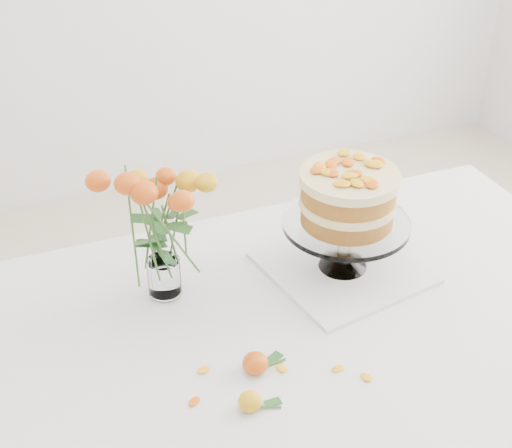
{
  "coord_description": "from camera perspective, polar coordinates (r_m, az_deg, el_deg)",
  "views": [
    {
      "loc": [
        -0.52,
        -1.0,
        1.73
      ],
      "look_at": [
        -0.07,
        0.17,
        0.91
      ],
      "focal_mm": 50.0,
      "sensor_mm": 36.0,
      "label": 1
    }
  ],
  "objects": [
    {
      "name": "rose_vase",
      "position": [
        1.45,
        -7.81,
        0.98
      ],
      "size": [
        0.29,
        0.29,
        0.36
      ],
      "rotation": [
        0.0,
        0.0,
        -0.3
      ],
      "color": "silver",
      "rests_on": "table"
    },
    {
      "name": "table",
      "position": [
        1.55,
        4.67,
        -10.1
      ],
      "size": [
        1.43,
        0.93,
        0.76
      ],
      "color": "tan",
      "rests_on": "ground"
    },
    {
      "name": "napkin",
      "position": [
        1.64,
        6.92,
        -3.48
      ],
      "size": [
        0.37,
        0.37,
        0.01
      ],
      "primitive_type": "cube",
      "rotation": [
        0.0,
        0.0,
        0.18
      ],
      "color": "white",
      "rests_on": "table"
    },
    {
      "name": "loose_rose_far",
      "position": [
        1.37,
        -0.04,
        -11.07
      ],
      "size": [
        0.09,
        0.05,
        0.04
      ],
      "rotation": [
        0.0,
        0.0,
        0.08
      ],
      "color": "#BD4E09",
      "rests_on": "table"
    },
    {
      "name": "stray_petal_b",
      "position": [
        1.4,
        6.56,
        -11.44
      ],
      "size": [
        0.03,
        0.02,
        0.0
      ],
      "primitive_type": "ellipsoid",
      "color": "#FFA810",
      "rests_on": "table"
    },
    {
      "name": "stray_petal_a",
      "position": [
        1.39,
        2.05,
        -11.48
      ],
      "size": [
        0.03,
        0.02,
        0.0
      ],
      "primitive_type": "ellipsoid",
      "color": "#FFA810",
      "rests_on": "table"
    },
    {
      "name": "stray_petal_e",
      "position": [
        1.34,
        -4.95,
        -13.98
      ],
      "size": [
        0.03,
        0.02,
        0.0
      ],
      "primitive_type": "ellipsoid",
      "color": "#FFA810",
      "rests_on": "table"
    },
    {
      "name": "stray_petal_c",
      "position": [
        1.39,
        8.83,
        -12.04
      ],
      "size": [
        0.03,
        0.02,
        0.0
      ],
      "primitive_type": "ellipsoid",
      "color": "#FFA810",
      "rests_on": "table"
    },
    {
      "name": "stray_petal_d",
      "position": [
        1.39,
        -4.21,
        -11.58
      ],
      "size": [
        0.03,
        0.02,
        0.0
      ],
      "primitive_type": "ellipsoid",
      "color": "#FFA810",
      "rests_on": "table"
    },
    {
      "name": "cake_stand",
      "position": [
        1.54,
        7.34,
        1.72
      ],
      "size": [
        0.28,
        0.28,
        0.25
      ],
      "rotation": [
        0.0,
        0.0,
        -0.24
      ],
      "color": "silver",
      "rests_on": "napkin"
    },
    {
      "name": "loose_rose_near",
      "position": [
        1.31,
        -0.47,
        -14.02
      ],
      "size": [
        0.07,
        0.04,
        0.04
      ],
      "rotation": [
        0.0,
        0.0,
        -0.38
      ],
      "color": "gold",
      "rests_on": "table"
    }
  ]
}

